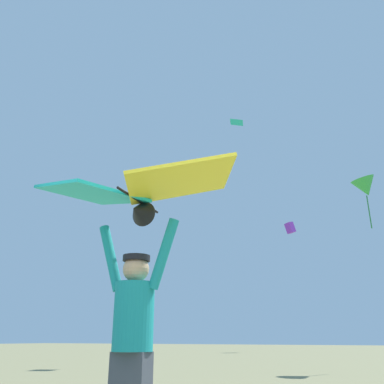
{
  "coord_description": "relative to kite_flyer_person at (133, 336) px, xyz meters",
  "views": [
    {
      "loc": [
        1.65,
        -2.68,
        0.93
      ],
      "look_at": [
        -0.33,
        1.45,
        2.59
      ],
      "focal_mm": 37.67,
      "sensor_mm": 36.0,
      "label": 1
    }
  ],
  "objects": [
    {
      "name": "kite_flyer_person",
      "position": [
        0.0,
        0.0,
        0.0
      ],
      "size": [
        0.81,
        0.36,
        1.92
      ],
      "color": "#424751",
      "rests_on": "ground"
    },
    {
      "name": "held_stunt_kite",
      "position": [
        0.01,
        -0.09,
        1.24
      ],
      "size": [
        2.04,
        1.14,
        0.42
      ],
      "color": "black"
    },
    {
      "name": "distant_kite_teal_mid_right",
      "position": [
        -3.93,
        14.78,
        10.66
      ],
      "size": [
        0.89,
        0.9,
        0.26
      ],
      "color": "#19B2AD"
    },
    {
      "name": "distant_kite_green_low_right",
      "position": [
        1.75,
        12.41,
        5.26
      ],
      "size": [
        0.98,
        1.02,
        2.07
      ],
      "color": "green"
    },
    {
      "name": "distant_kite_purple_low_left",
      "position": [
        -4.79,
        30.32,
        8.75
      ],
      "size": [
        0.92,
        0.89,
        1.05
      ],
      "color": "purple"
    }
  ]
}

